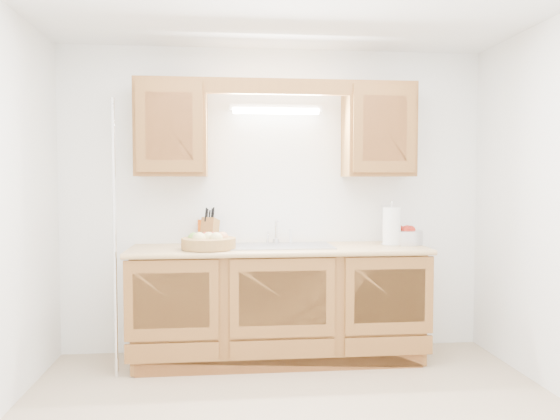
{
  "coord_description": "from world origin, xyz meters",
  "views": [
    {
      "loc": [
        -0.41,
        -3.03,
        1.41
      ],
      "look_at": [
        -0.02,
        0.85,
        1.21
      ],
      "focal_mm": 35.0,
      "sensor_mm": 36.0,
      "label": 1
    }
  ],
  "objects": [
    {
      "name": "paper_towel",
      "position": [
        0.91,
        1.19,
        1.05
      ],
      "size": [
        0.18,
        0.18,
        0.36
      ],
      "rotation": [
        0.0,
        0.0,
        -0.38
      ],
      "color": "silver",
      "rests_on": "countertop"
    },
    {
      "name": "base_cabinets",
      "position": [
        0.0,
        1.2,
        0.44
      ],
      "size": [
        2.2,
        0.6,
        0.86
      ],
      "primitive_type": "cube",
      "color": "olive",
      "rests_on": "ground"
    },
    {
      "name": "upper_cabinet_left",
      "position": [
        -0.83,
        1.33,
        1.83
      ],
      "size": [
        0.55,
        0.33,
        0.75
      ],
      "primitive_type": "cube",
      "color": "olive",
      "rests_on": "room"
    },
    {
      "name": "room",
      "position": [
        0.0,
        0.0,
        1.25
      ],
      "size": [
        3.52,
        3.5,
        2.5
      ],
      "color": "tan",
      "rests_on": "ground"
    },
    {
      "name": "soap_bottle",
      "position": [
        -0.54,
        1.43,
        1.0
      ],
      "size": [
        0.12,
        0.12,
        0.21
      ],
      "primitive_type": "imported",
      "rotation": [
        0.0,
        0.0,
        -0.41
      ],
      "color": "blue",
      "rests_on": "countertop"
    },
    {
      "name": "upper_cabinet_right",
      "position": [
        0.83,
        1.33,
        1.83
      ],
      "size": [
        0.55,
        0.33,
        0.75
      ],
      "primitive_type": "cube",
      "color": "olive",
      "rests_on": "room"
    },
    {
      "name": "wire_shelf_pole",
      "position": [
        -1.2,
        0.94,
        1.0
      ],
      "size": [
        0.03,
        0.03,
        2.0
      ],
      "primitive_type": "cylinder",
      "color": "silver",
      "rests_on": "ground"
    },
    {
      "name": "valance",
      "position": [
        0.0,
        1.19,
        2.14
      ],
      "size": [
        2.2,
        0.05,
        0.12
      ],
      "primitive_type": "cube",
      "color": "olive",
      "rests_on": "room"
    },
    {
      "name": "fruit_basket",
      "position": [
        -0.54,
        1.09,
        0.96
      ],
      "size": [
        0.51,
        0.51,
        0.13
      ],
      "rotation": [
        0.0,
        0.0,
        -0.28
      ],
      "color": "#A77B43",
      "rests_on": "countertop"
    },
    {
      "name": "orange_canister",
      "position": [
        -0.6,
        1.44,
        1.01
      ],
      "size": [
        0.08,
        0.08,
        0.21
      ],
      "rotation": [
        0.0,
        0.0,
        0.11
      ],
      "color": "#EF590D",
      "rests_on": "countertop"
    },
    {
      "name": "sponge",
      "position": [
        -0.54,
        1.44,
        0.91
      ],
      "size": [
        0.13,
        0.1,
        0.02
      ],
      "rotation": [
        0.0,
        0.0,
        0.31
      ],
      "color": "#CC333F",
      "rests_on": "countertop"
    },
    {
      "name": "sink",
      "position": [
        0.0,
        1.21,
        0.83
      ],
      "size": [
        0.84,
        0.46,
        0.36
      ],
      "color": "#9E9EA3",
      "rests_on": "countertop"
    },
    {
      "name": "fluorescent_fixture",
      "position": [
        0.0,
        1.42,
        2.0
      ],
      "size": [
        0.76,
        0.08,
        0.08
      ],
      "color": "white",
      "rests_on": "room"
    },
    {
      "name": "countertop",
      "position": [
        0.0,
        1.19,
        0.88
      ],
      "size": [
        2.3,
        0.63,
        0.04
      ],
      "primitive_type": "cube",
      "color": "tan",
      "rests_on": "base_cabinets"
    },
    {
      "name": "outlet_plate",
      "position": [
        0.95,
        1.49,
        1.15
      ],
      "size": [
        0.08,
        0.01,
        0.12
      ],
      "primitive_type": "cube",
      "color": "white",
      "rests_on": "room"
    },
    {
      "name": "knife_block",
      "position": [
        -0.54,
        1.36,
        1.01
      ],
      "size": [
        0.17,
        0.21,
        0.31
      ],
      "rotation": [
        0.0,
        0.0,
        -0.39
      ],
      "color": "olive",
      "rests_on": "countertop"
    },
    {
      "name": "apple_bowl",
      "position": [
        1.03,
        1.25,
        0.97
      ],
      "size": [
        0.31,
        0.31,
        0.15
      ],
      "rotation": [
        0.0,
        0.0,
        -0.03
      ],
      "color": "silver",
      "rests_on": "countertop"
    }
  ]
}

